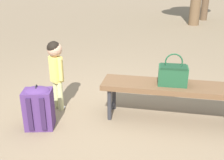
# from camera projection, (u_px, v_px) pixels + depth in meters

# --- Properties ---
(ground_plane) EXTENTS (40.00, 40.00, 0.00)m
(ground_plane) POSITION_uv_depth(u_px,v_px,m) (103.00, 117.00, 3.21)
(ground_plane) COLOR #7F6B51
(ground_plane) RESTS_ON ground
(park_bench) EXTENTS (1.63, 0.56, 0.45)m
(park_bench) POSITION_uv_depth(u_px,v_px,m) (172.00, 89.00, 3.03)
(park_bench) COLOR brown
(park_bench) RESTS_ON ground
(handbag) EXTENTS (0.34, 0.22, 0.37)m
(handbag) POSITION_uv_depth(u_px,v_px,m) (173.00, 74.00, 2.96)
(handbag) COLOR #1E4C2D
(handbag) RESTS_ON park_bench
(child_standing) EXTENTS (0.22, 0.18, 0.89)m
(child_standing) POSITION_uv_depth(u_px,v_px,m) (56.00, 65.00, 3.22)
(child_standing) COLOR #CCCC8C
(child_standing) RESTS_ON ground
(backpack_large) EXTENTS (0.37, 0.33, 0.52)m
(backpack_large) POSITION_uv_depth(u_px,v_px,m) (39.00, 106.00, 2.92)
(backpack_large) COLOR #4C2D66
(backpack_large) RESTS_ON ground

